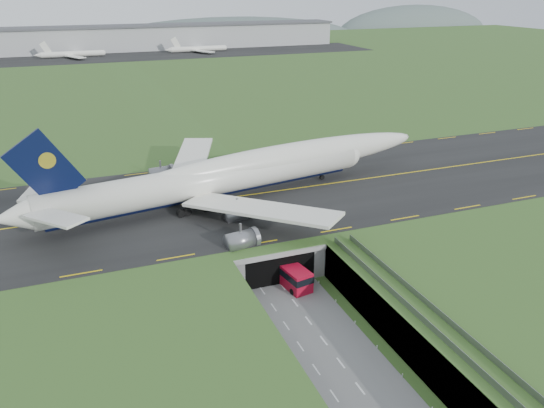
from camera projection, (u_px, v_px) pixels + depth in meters
name	position (u px, v px, depth m)	size (l,w,h in m)	color
ground	(300.00, 311.00, 79.76)	(900.00, 900.00, 0.00)	#3D5C24
airfield_deck	(301.00, 294.00, 78.61)	(800.00, 800.00, 6.00)	gray
trench_road	(322.00, 339.00, 73.26)	(12.00, 75.00, 0.20)	slate
taxiway	(234.00, 197.00, 105.87)	(800.00, 44.00, 0.18)	black
tunnel_portal	(262.00, 244.00, 92.89)	(17.00, 22.30, 6.00)	gray
guideway	(446.00, 339.00, 64.88)	(3.00, 53.00, 7.05)	#A8A8A3
jumbo_jet	(241.00, 173.00, 104.15)	(89.00, 57.65, 19.33)	white
shuttle_tram	(291.00, 274.00, 86.00)	(4.69, 9.04, 3.49)	#B50C26
cargo_terminal	(108.00, 38.00, 332.48)	(320.00, 67.00, 15.60)	#B2B2B2
distant_hills	(172.00, 44.00, 473.31)	(700.00, 91.00, 60.00)	#54655F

